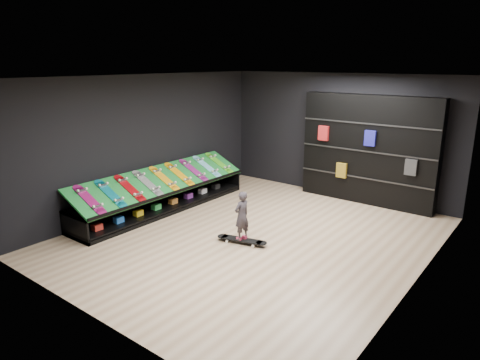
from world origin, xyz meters
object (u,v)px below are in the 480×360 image
Objects in this scene: back_shelving at (368,150)px; floor_skateboard at (242,241)px; display_rack at (163,199)px; child at (242,225)px.

back_shelving reaches higher than floor_skateboard.
child reaches higher than display_rack.
child is at bearing 0.00° from floor_skateboard.
back_shelving is (3.42, 3.32, 1.02)m from display_rack.
display_rack is 2.61m from floor_skateboard.
child is at bearing -9.27° from display_rack.
child is (0.00, 0.00, 0.32)m from floor_skateboard.
back_shelving reaches higher than child.
display_rack is 8.13× the size of child.
child reaches higher than floor_skateboard.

